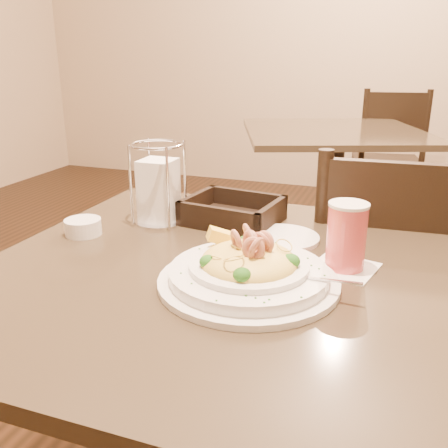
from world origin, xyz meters
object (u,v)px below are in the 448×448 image
(main_table, at_px, (221,373))
(bread_basket, at_px, (233,214))
(dining_chair_far, at_px, (388,157))
(drink_glass, at_px, (346,237))
(side_plate, at_px, (282,238))
(pasta_bowl, at_px, (249,269))
(napkin_caddy, at_px, (159,189))
(dining_chair_near, at_px, (387,302))
(butter_ramekin, at_px, (83,227))
(background_table, at_px, (331,175))

(main_table, relative_size, bread_basket, 3.86)
(dining_chair_far, relative_size, bread_basket, 3.98)
(main_table, distance_m, drink_glass, 0.38)
(side_plate, bearing_deg, main_table, -113.34)
(drink_glass, bearing_deg, pasta_bowl, -139.58)
(dining_chair_far, height_order, bread_basket, dining_chair_far)
(bread_basket, height_order, napkin_caddy, napkin_caddy)
(dining_chair_near, distance_m, side_plate, 0.46)
(bread_basket, distance_m, side_plate, 0.16)
(drink_glass, xyz_separation_m, bread_basket, (-0.29, 0.18, -0.04))
(bread_basket, xyz_separation_m, butter_ramekin, (-0.29, -0.19, -0.00))
(pasta_bowl, bearing_deg, drink_glass, 40.42)
(drink_glass, bearing_deg, background_table, 98.52)
(dining_chair_far, xyz_separation_m, butter_ramekin, (-0.57, -2.47, 0.28))
(side_plate, bearing_deg, drink_glass, -36.30)
(main_table, height_order, background_table, same)
(side_plate, bearing_deg, butter_ramekin, -164.80)
(background_table, bearing_deg, drink_glass, -81.48)
(pasta_bowl, distance_m, napkin_caddy, 0.39)
(napkin_caddy, distance_m, side_plate, 0.31)
(side_plate, relative_size, butter_ramekin, 1.99)
(pasta_bowl, xyz_separation_m, side_plate, (0.00, 0.23, -0.02))
(dining_chair_near, height_order, napkin_caddy, napkin_caddy)
(dining_chair_far, bearing_deg, napkin_caddy, 69.77)
(pasta_bowl, bearing_deg, background_table, 93.45)
(background_table, xyz_separation_m, pasta_bowl, (0.11, -1.88, 0.27))
(main_table, height_order, dining_chair_near, dining_chair_near)
(drink_glass, relative_size, bread_basket, 0.59)
(dining_chair_near, bearing_deg, napkin_caddy, 23.92)
(main_table, relative_size, pasta_bowl, 2.54)
(dining_chair_near, xyz_separation_m, side_plate, (-0.23, -0.30, 0.26))
(main_table, bearing_deg, dining_chair_near, 56.91)
(background_table, distance_m, napkin_caddy, 1.67)
(bread_basket, relative_size, napkin_caddy, 1.21)
(dining_chair_near, distance_m, dining_chair_far, 2.06)
(napkin_caddy, height_order, side_plate, napkin_caddy)
(pasta_bowl, height_order, bread_basket, pasta_bowl)
(main_table, height_order, butter_ramekin, butter_ramekin)
(dining_chair_far, xyz_separation_m, bread_basket, (-0.28, -2.27, 0.28))
(dining_chair_far, distance_m, butter_ramekin, 2.55)
(dining_chair_far, xyz_separation_m, napkin_caddy, (-0.45, -2.33, 0.34))
(main_table, bearing_deg, drink_glass, 18.13)
(pasta_bowl, xyz_separation_m, napkin_caddy, (-0.30, 0.25, 0.05))
(side_plate, height_order, butter_ramekin, butter_ramekin)
(side_plate, bearing_deg, dining_chair_far, 86.52)
(napkin_caddy, bearing_deg, background_table, 83.53)
(napkin_caddy, relative_size, butter_ramekin, 2.39)
(butter_ramekin, bearing_deg, main_table, -10.19)
(dining_chair_near, bearing_deg, bread_basket, 26.78)
(background_table, bearing_deg, pasta_bowl, -86.55)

